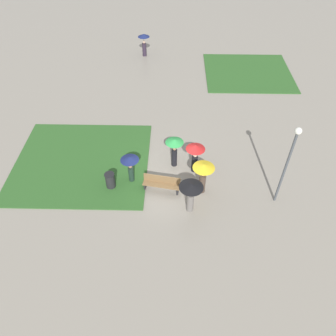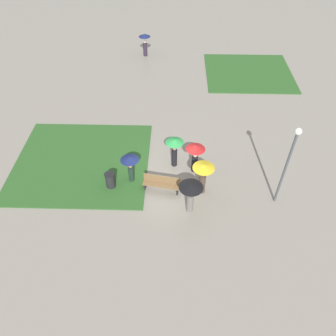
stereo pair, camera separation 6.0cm
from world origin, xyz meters
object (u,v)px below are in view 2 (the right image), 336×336
crowd_person_black (191,192)px  park_bench (162,183)px  lamp_post (289,158)px  crowd_person_red (195,152)px  lone_walker_far_path (145,41)px  crowd_person_green (175,147)px  crowd_person_yellow (203,172)px  trash_bin (110,180)px  crowd_person_navy (130,163)px

crowd_person_black → park_bench: bearing=-12.6°
lamp_post → crowd_person_red: 4.84m
park_bench → lone_walker_far_path: lone_walker_far_path is taller
crowd_person_red → lamp_post: bearing=-89.4°
crowd_person_green → crowd_person_black: bearing=-18.2°
crowd_person_yellow → lone_walker_far_path: size_ratio=1.01×
lamp_post → lone_walker_far_path: size_ratio=2.43×
crowd_person_black → crowd_person_yellow: bearing=-87.6°
lamp_post → lone_walker_far_path: (-7.88, 16.39, -1.63)m
crowd_person_green → crowd_person_yellow: 2.46m
crowd_person_green → lone_walker_far_path: 14.13m
trash_bin → lone_walker_far_path: size_ratio=0.50×
crowd_person_navy → lone_walker_far_path: bearing=-167.4°
park_bench → crowd_person_green: crowd_person_green is taller
lamp_post → crowd_person_navy: size_ratio=2.64×
trash_bin → lone_walker_far_path: bearing=87.7°
crowd_person_red → lone_walker_far_path: lone_walker_far_path is taller
lamp_post → crowd_person_navy: 7.75m
crowd_person_yellow → crowd_person_red: bearing=139.8°
lone_walker_far_path → lamp_post: bearing=-3.2°
park_bench → trash_bin: (-2.70, 0.11, 0.00)m
crowd_person_black → crowd_person_red: (0.31, 2.80, 0.01)m
trash_bin → lone_walker_far_path: (0.64, 15.66, 0.84)m
lamp_post → crowd_person_yellow: lamp_post is taller
crowd_person_black → crowd_person_red: bearing=-66.5°
park_bench → crowd_person_green: 2.18m
park_bench → lamp_post: bearing=3.9°
crowd_person_black → lone_walker_far_path: 17.46m
park_bench → lone_walker_far_path: size_ratio=1.05×
crowd_person_navy → crowd_person_yellow: bearing=90.9°
crowd_person_navy → park_bench: bearing=81.2°
lamp_post → crowd_person_black: size_ratio=2.52×
crowd_person_yellow → crowd_person_black: 1.41m
crowd_person_red → crowd_person_black: bearing=-158.5°
crowd_person_green → crowd_person_red: (1.12, -0.43, 0.03)m
crowd_person_navy → crowd_person_red: (3.41, 0.88, 0.05)m
lamp_post → crowd_person_green: lamp_post is taller
trash_bin → crowd_person_red: crowd_person_red is taller
trash_bin → crowd_person_green: bearing=28.2°
crowd_person_navy → lone_walker_far_path: size_ratio=0.92×
crowd_person_black → crowd_person_red: size_ratio=1.00×
trash_bin → lone_walker_far_path: lone_walker_far_path is taller
lamp_post → trash_bin: (-8.52, 0.73, -2.47)m
lamp_post → crowd_person_green: (-5.18, 2.52, -1.63)m
lamp_post → crowd_person_green: size_ratio=2.49×
park_bench → crowd_person_green: bearing=81.4°
crowd_person_green → crowd_person_yellow: bearing=4.1°
park_bench → crowd_person_black: (1.45, -1.32, 0.86)m
park_bench → crowd_person_red: (1.76, 1.47, 0.87)m
crowd_person_yellow → crowd_person_black: bearing=-80.0°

